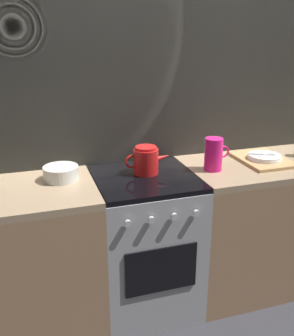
# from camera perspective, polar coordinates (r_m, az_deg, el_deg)

# --- Properties ---
(ground_plane) EXTENTS (8.00, 8.00, 0.00)m
(ground_plane) POSITION_cam_1_polar(r_m,az_deg,el_deg) (2.76, -0.28, -18.93)
(ground_plane) COLOR #2D2D33
(back_wall) EXTENTS (3.60, 0.05, 2.40)m
(back_wall) POSITION_cam_1_polar(r_m,az_deg,el_deg) (2.51, -2.57, 7.73)
(back_wall) COLOR #B2AD9E
(back_wall) RESTS_ON ground_plane
(stove_unit) EXTENTS (0.60, 0.63, 0.90)m
(stove_unit) POSITION_cam_1_polar(r_m,az_deg,el_deg) (2.50, -0.29, -10.89)
(stove_unit) COLOR #9E9EA3
(stove_unit) RESTS_ON ground_plane
(counter_right) EXTENTS (1.20, 0.60, 0.90)m
(counter_right) POSITION_cam_1_polar(r_m,az_deg,el_deg) (2.87, 17.27, -7.57)
(counter_right) COLOR #997251
(counter_right) RESTS_ON ground_plane
(kettle) EXTENTS (0.28, 0.15, 0.17)m
(kettle) POSITION_cam_1_polar(r_m,az_deg,el_deg) (2.33, -0.15, 1.13)
(kettle) COLOR red
(kettle) RESTS_ON stove_unit
(mixing_bowl) EXTENTS (0.20, 0.20, 0.08)m
(mixing_bowl) POSITION_cam_1_polar(r_m,az_deg,el_deg) (2.29, -12.42, -0.73)
(mixing_bowl) COLOR silver
(mixing_bowl) RESTS_ON counter_left
(pitcher) EXTENTS (0.16, 0.11, 0.20)m
(pitcher) POSITION_cam_1_polar(r_m,az_deg,el_deg) (2.41, 9.69, 1.99)
(pitcher) COLOR #E5197A
(pitcher) RESTS_ON counter_right
(dish_pile) EXTENTS (0.30, 0.40, 0.06)m
(dish_pile) POSITION_cam_1_polar(r_m,az_deg,el_deg) (2.67, 16.56, 1.35)
(dish_pile) COLOR tan
(dish_pile) RESTS_ON counter_right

